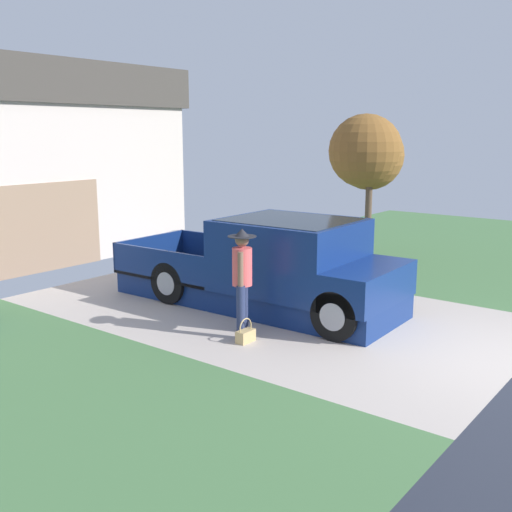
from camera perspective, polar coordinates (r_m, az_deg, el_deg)
The scene contains 4 objects.
pickup_truck at distance 11.04m, azimuth 2.15°, elevation -1.12°, with size 2.31×5.60×1.69m.
person_with_hat at distance 9.54m, azimuth -1.31°, elevation -1.67°, with size 0.45×0.45×1.73m.
handbag at distance 9.47m, azimuth -0.99°, elevation -7.42°, with size 0.32×0.16×0.39m.
front_yard_tree at distance 15.62m, azimuth 10.42°, elevation 9.47°, with size 1.93×1.83×3.65m.
Camera 1 is at (-8.54, -1.95, 3.21)m, focal length 42.56 mm.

